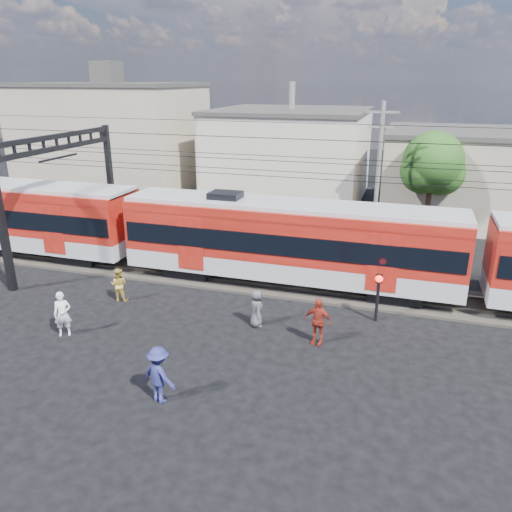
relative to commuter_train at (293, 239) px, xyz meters
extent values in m
plane|color=black|center=(-2.75, -8.00, -2.40)|extent=(120.00, 120.00, 0.00)
cube|color=#2D2823|center=(-2.75, 0.00, -2.34)|extent=(70.00, 3.40, 0.12)
cube|color=#59544C|center=(-2.75, -0.75, -2.22)|extent=(70.00, 0.12, 0.12)
cube|color=#59544C|center=(-2.75, 0.75, -2.22)|extent=(70.00, 0.12, 0.12)
cube|color=black|center=(-11.89, 0.00, -2.05)|extent=(2.40, 2.20, 0.70)
cube|color=#A4A6AC|center=(-17.01, 0.00, -1.25)|extent=(16.00, 3.00, 0.90)
cube|color=maroon|center=(-17.01, 0.00, 0.40)|extent=(16.00, 3.00, 2.40)
cube|color=black|center=(-17.01, 0.00, 0.15)|extent=(15.68, 3.08, 0.95)
cube|color=black|center=(-5.33, 0.00, -2.05)|extent=(2.40, 2.20, 0.70)
cube|color=black|center=(4.91, 0.00, -2.05)|extent=(2.40, 2.20, 0.70)
cube|color=#A4A6AC|center=(-0.21, 0.00, -1.25)|extent=(16.00, 3.00, 0.90)
cube|color=maroon|center=(-0.21, 0.00, 0.40)|extent=(16.00, 3.00, 2.40)
cube|color=black|center=(-0.21, 0.00, 0.15)|extent=(15.68, 3.08, 0.95)
cube|color=#A4A6AC|center=(-0.21, 0.00, 1.65)|extent=(16.00, 2.60, 0.25)
cube|color=black|center=(-12.75, -4.50, 1.10)|extent=(0.30, 0.30, 7.00)
cube|color=black|center=(-12.75, 4.50, 1.10)|extent=(0.30, 0.30, 7.00)
cube|color=black|center=(-12.75, 0.00, 4.40)|extent=(0.25, 9.30, 0.25)
cube|color=black|center=(-12.75, 0.00, 3.80)|extent=(0.25, 9.30, 0.25)
cylinder|color=black|center=(-2.75, -0.70, 3.10)|extent=(70.00, 0.03, 0.03)
cylinder|color=black|center=(-2.75, 0.70, 3.10)|extent=(70.00, 0.03, 0.03)
cylinder|color=black|center=(-2.75, -0.70, 3.80)|extent=(70.00, 0.03, 0.03)
cylinder|color=black|center=(-2.75, 0.70, 3.80)|extent=(70.00, 0.03, 0.03)
cylinder|color=black|center=(-2.75, -3.50, 5.10)|extent=(70.00, 0.03, 0.03)
cylinder|color=black|center=(-2.75, 3.50, 5.10)|extent=(70.00, 0.03, 0.03)
cube|color=gray|center=(-19.75, 16.00, 2.10)|extent=(14.00, 10.00, 9.00)
cube|color=#3F3D3A|center=(-19.75, 16.00, 6.75)|extent=(14.28, 10.20, 0.30)
cube|color=beige|center=(-4.75, 19.00, 1.10)|extent=(12.00, 12.00, 7.00)
cube|color=#3F3D3A|center=(-4.75, 19.00, 4.75)|extent=(12.24, 12.24, 0.30)
cube|color=gray|center=(11.25, 16.00, 0.60)|extent=(16.00, 10.00, 6.00)
cube|color=#3F3D3A|center=(11.25, 16.00, 3.75)|extent=(16.32, 10.20, 0.30)
cylinder|color=slate|center=(3.25, 7.00, 1.85)|extent=(0.24, 0.24, 8.50)
cube|color=slate|center=(3.25, 7.00, 5.50)|extent=(1.80, 0.12, 0.12)
cube|color=slate|center=(3.25, 7.00, 4.70)|extent=(1.40, 0.12, 0.12)
cylinder|color=#382619|center=(6.25, 10.00, -0.44)|extent=(0.36, 0.36, 3.92)
sphere|color=#1E4F16|center=(6.25, 10.00, 2.50)|extent=(3.64, 3.64, 3.64)
sphere|color=#1E4F16|center=(6.85, 10.30, 1.80)|extent=(2.80, 2.80, 2.80)
imported|color=white|center=(-7.49, -7.53, -1.49)|extent=(0.80, 0.72, 1.83)
imported|color=gold|center=(-7.16, -4.00, -1.62)|extent=(0.85, 0.71, 1.55)
imported|color=navy|center=(-1.82, -10.28, -1.45)|extent=(1.39, 1.06, 1.90)
imported|color=maroon|center=(2.22, -5.22, -1.46)|extent=(1.16, 0.62, 1.88)
imported|color=#494A4E|center=(-0.43, -4.53, -1.61)|extent=(0.82, 0.92, 1.59)
cylinder|color=black|center=(4.23, -2.60, -1.41)|extent=(0.13, 0.13, 1.98)
sphere|color=#FF140C|center=(4.23, -2.60, -0.48)|extent=(0.31, 0.31, 0.31)
cube|color=black|center=(4.23, -2.60, -0.48)|extent=(0.27, 0.07, 0.38)
camera|label=1|loc=(5.04, -22.13, 7.25)|focal=35.00mm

